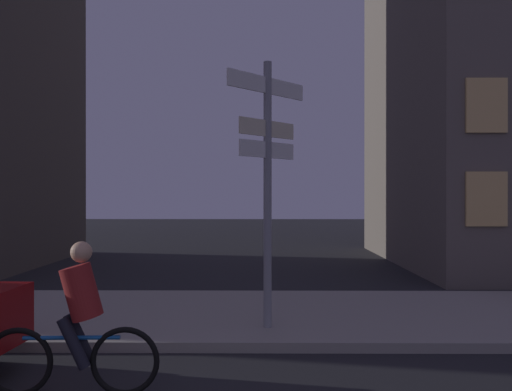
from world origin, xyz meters
name	(u,v)px	position (x,y,z in m)	size (l,w,h in m)	color
sidewalk_kerb	(203,315)	(0.00, 6.64, 0.07)	(40.00, 3.49, 0.14)	gray
signpost	(268,169)	(1.06, 5.66, 2.47)	(1.13, 1.13, 3.92)	gray
cyclist	(77,324)	(-0.96, 3.52, 0.75)	(1.82, 0.33, 1.61)	black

